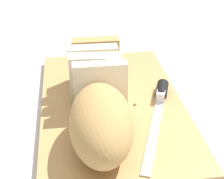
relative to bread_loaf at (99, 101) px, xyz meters
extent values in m
plane|color=beige|center=(0.07, -0.03, -0.07)|extent=(3.00, 3.00, 0.00)
cube|color=tan|center=(0.07, -0.03, -0.06)|extent=(0.48, 0.31, 0.02)
ellipsoid|color=tan|center=(-0.06, 0.00, 0.00)|extent=(0.20, 0.11, 0.10)
cube|color=beige|center=(0.05, -0.01, 0.00)|extent=(0.04, 0.11, 0.10)
cube|color=beige|center=(0.09, 0.00, 0.00)|extent=(0.04, 0.11, 0.10)
cube|color=beige|center=(0.13, 0.00, 0.00)|extent=(0.03, 0.11, 0.10)
cube|color=tan|center=(0.17, -0.01, 0.00)|extent=(0.03, 0.11, 0.10)
cube|color=silver|center=(-0.04, -0.10, -0.05)|extent=(0.21, 0.09, 0.00)
cylinder|color=black|center=(0.09, -0.14, -0.04)|extent=(0.06, 0.04, 0.03)
cube|color=silver|center=(0.06, -0.13, -0.04)|extent=(0.02, 0.02, 0.02)
sphere|color=tan|center=(-0.01, 0.01, -0.05)|extent=(0.01, 0.01, 0.01)
sphere|color=tan|center=(0.05, -0.08, -0.05)|extent=(0.01, 0.01, 0.01)
sphere|color=tan|center=(0.06, -0.05, -0.05)|extent=(0.00, 0.00, 0.00)
sphere|color=tan|center=(0.03, -0.05, -0.05)|extent=(0.00, 0.00, 0.00)
camera|label=1|loc=(-0.50, 0.03, 0.34)|focal=52.80mm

